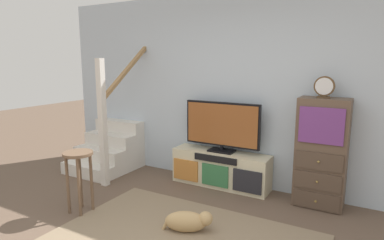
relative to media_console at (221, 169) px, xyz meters
name	(u,v)px	position (x,y,z in m)	size (l,w,h in m)	color
back_wall	(250,91)	(0.30, 0.27, 1.10)	(6.40, 0.12, 2.70)	silver
media_console	(221,169)	(0.00, 0.00, 0.00)	(1.40, 0.38, 0.50)	beige
television	(222,126)	(0.00, 0.02, 0.63)	(1.10, 0.22, 0.70)	black
side_cabinet	(321,153)	(1.32, 0.01, 0.42)	(0.58, 0.38, 1.34)	brown
desk_clock	(324,87)	(1.30, 0.00, 1.21)	(0.23, 0.08, 0.26)	#4C3823
staircase	(117,144)	(-1.94, 0.01, 0.12)	(1.00, 1.36, 2.20)	silver
bar_stool_near	(79,168)	(-1.09, -1.57, 0.29)	(0.34, 0.34, 0.73)	brown
dog	(188,221)	(0.25, -1.34, -0.13)	(0.51, 0.36, 0.23)	tan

